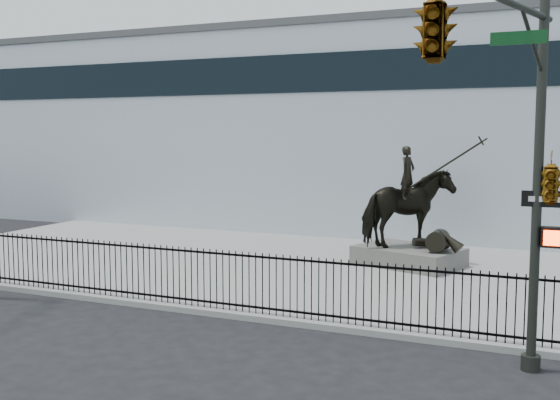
% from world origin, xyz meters
% --- Properties ---
extents(ground, '(120.00, 120.00, 0.00)m').
position_xyz_m(ground, '(0.00, 0.00, 0.00)').
color(ground, black).
rests_on(ground, ground).
extents(plaza, '(30.00, 12.00, 0.15)m').
position_xyz_m(plaza, '(0.00, 7.00, 0.07)').
color(plaza, gray).
rests_on(plaza, ground).
extents(building, '(44.00, 14.00, 9.00)m').
position_xyz_m(building, '(0.00, 20.00, 4.50)').
color(building, silver).
rests_on(building, ground).
extents(picket_fence, '(22.10, 0.10, 1.50)m').
position_xyz_m(picket_fence, '(0.00, 1.25, 0.90)').
color(picket_fence, black).
rests_on(picket_fence, plaza).
extents(statue_plinth, '(3.77, 3.13, 0.61)m').
position_xyz_m(statue_plinth, '(2.86, 8.52, 0.45)').
color(statue_plinth, '#504E49').
rests_on(statue_plinth, plaza).
extents(equestrian_statue, '(3.94, 3.12, 3.51)m').
position_xyz_m(equestrian_statue, '(2.92, 8.51, 2.02)').
color(equestrian_statue, black).
rests_on(equestrian_statue, statue_plinth).
extents(traffic_signal_right, '(2.17, 6.86, 7.00)m').
position_xyz_m(traffic_signal_right, '(6.47, -2.00, 4.85)').
color(traffic_signal_right, black).
rests_on(traffic_signal_right, ground).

